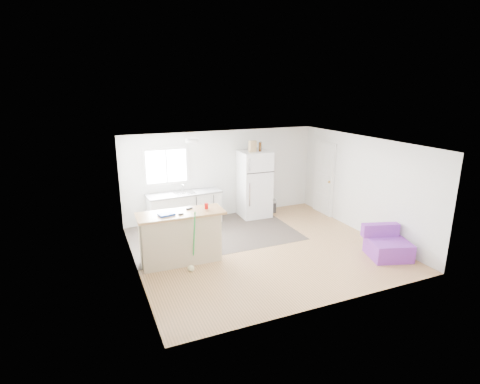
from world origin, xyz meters
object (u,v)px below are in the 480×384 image
at_px(cooler, 268,206).
at_px(cleaner_jug, 214,251).
at_px(red_cup, 206,206).
at_px(mop, 192,260).
at_px(bottle_right, 260,146).
at_px(refrigerator, 254,184).
at_px(kitchen_cabinets, 185,208).
at_px(peninsula, 180,237).
at_px(purple_seat, 387,246).
at_px(bottle_left, 260,147).
at_px(cardboard_box, 253,146).
at_px(blue_tray, 166,214).

relative_size(cooler, cleaner_jug, 1.91).
bearing_deg(red_cup, mop, -134.83).
bearing_deg(bottle_right, refrigerator, -175.80).
relative_size(kitchen_cabinets, cleaner_jug, 6.94).
bearing_deg(peninsula, kitchen_cabinets, 74.07).
bearing_deg(purple_seat, bottle_left, 129.16).
relative_size(kitchen_cabinets, bottle_left, 7.89).
bearing_deg(cleaner_jug, peninsula, 167.33).
distance_m(peninsula, red_cup, 0.83).
xyz_separation_m(refrigerator, bottle_left, (0.12, -0.07, 1.05)).
relative_size(refrigerator, cardboard_box, 6.14).
bearing_deg(bottle_right, purple_seat, -69.55).
distance_m(red_cup, blue_tray, 0.86).
relative_size(mop, red_cup, 10.42).
distance_m(kitchen_cabinets, cooler, 2.50).
bearing_deg(red_cup, peninsula, -177.64).
distance_m(peninsula, cooler, 3.85).
height_order(refrigerator, bottle_left, bottle_left).
relative_size(peninsula, blue_tray, 5.93).
height_order(refrigerator, red_cup, refrigerator).
height_order(purple_seat, cardboard_box, cardboard_box).
height_order(cooler, red_cup, red_cup).
xyz_separation_m(kitchen_cabinets, bottle_left, (2.10, -0.17, 1.53)).
distance_m(kitchen_cabinets, red_cup, 2.23).
distance_m(purple_seat, cleaner_jug, 3.72).
xyz_separation_m(refrigerator, cooler, (0.51, 0.14, -0.74)).
height_order(peninsula, cleaner_jug, peninsula).
height_order(peninsula, bottle_right, bottle_right).
bearing_deg(purple_seat, blue_tray, 179.31).
bearing_deg(bottle_left, peninsula, -144.61).
relative_size(purple_seat, cardboard_box, 3.33).
distance_m(blue_tray, bottle_right, 3.83).
bearing_deg(cardboard_box, blue_tray, -144.36).
xyz_separation_m(refrigerator, cardboard_box, (-0.09, -0.06, 1.07)).
distance_m(mop, cardboard_box, 3.89).
bearing_deg(cooler, bottle_right, -140.54).
relative_size(cooler, bottle_right, 2.17).
xyz_separation_m(cleaner_jug, bottle_right, (2.11, 2.10, 1.84)).
distance_m(kitchen_cabinets, blue_tray, 2.46).
height_order(cardboard_box, bottle_right, cardboard_box).
relative_size(cooler, blue_tray, 1.81).
height_order(red_cup, bottle_left, bottle_left).
xyz_separation_m(bottle_left, bottle_right, (0.05, 0.09, 0.00)).
bearing_deg(kitchen_cabinets, bottle_right, -5.17).
distance_m(refrigerator, cardboard_box, 1.08).
relative_size(refrigerator, blue_tray, 6.14).
distance_m(cooler, bottle_right, 1.82).
bearing_deg(cleaner_jug, blue_tray, 171.04).
height_order(blue_tray, bottle_right, bottle_right).
xyz_separation_m(cooler, bottle_right, (-0.34, -0.13, 1.79)).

